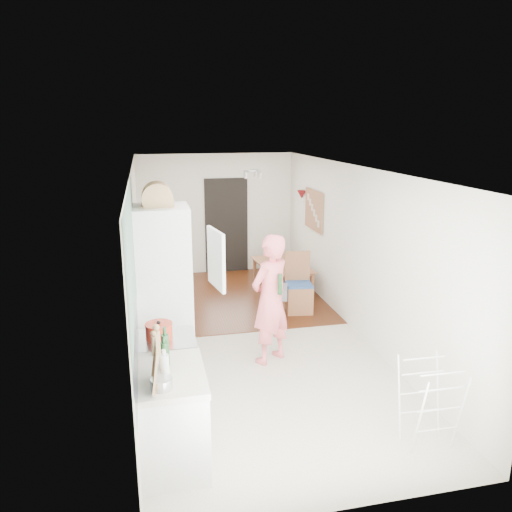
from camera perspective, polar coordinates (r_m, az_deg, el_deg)
name	(u,v)px	position (r m, az deg, el deg)	size (l,w,h in m)	color
room_shell	(252,257)	(7.10, -0.49, -0.11)	(3.20, 7.00, 2.50)	silver
floor	(252,338)	(7.52, -0.47, -9.34)	(3.20, 7.00, 0.01)	beige
wood_floor_overlay	(231,297)	(9.20, -2.89, -4.66)	(3.20, 3.30, 0.01)	#52200B
sage_wall_panel	(132,259)	(4.87, -14.01, -0.33)	(0.02, 3.00, 1.30)	slate
tile_splashback	(136,352)	(4.59, -13.51, -10.59)	(0.02, 1.90, 0.50)	black
doorway_recess	(226,226)	(10.52, -3.40, 3.46)	(0.90, 0.04, 2.00)	black
base_cabinet	(173,420)	(4.94, -9.50, -17.96)	(0.60, 0.90, 0.86)	white
worktop	(170,375)	(4.70, -9.75, -13.25)	(0.62, 0.92, 0.06)	silver
range_cooker	(168,379)	(5.58, -9.97, -13.73)	(0.60, 0.60, 0.88)	white
cooker_top	(166,340)	(5.37, -10.19, -9.42)	(0.60, 0.60, 0.04)	#B5B5B7
fridge_housing	(164,293)	(6.26, -10.43, -4.13)	(0.66, 0.66, 2.15)	white
fridge_door	(216,259)	(5.88, -4.58, -0.33)	(0.56, 0.04, 0.70)	white
fridge_interior	(188,254)	(6.14, -7.75, 0.24)	(0.02, 0.52, 0.66)	white
pinboard	(314,210)	(9.24, 6.67, 5.24)	(0.03, 0.90, 0.70)	tan
pinboard_frame	(313,210)	(9.24, 6.58, 5.24)	(0.01, 0.94, 0.74)	#9E6038
wall_sconce	(302,194)	(9.81, 5.23, 7.03)	(0.18, 0.18, 0.16)	maroon
person	(270,288)	(6.48, 1.64, -3.67)	(0.75, 0.49, 2.05)	#F56C72
dining_table	(283,279)	(9.54, 3.14, -2.62)	(1.24, 0.69, 0.44)	#9E6038
dining_chair	(299,284)	(8.36, 4.95, -3.15)	(0.43, 0.43, 1.01)	#9E6038
stool	(275,308)	(8.15, 2.15, -5.95)	(0.29, 0.29, 0.37)	#9E6038
grey_drape	(275,292)	(8.06, 2.18, -4.11)	(0.40, 0.40, 0.18)	gray
drying_rack	(429,405)	(5.35, 19.18, -15.74)	(0.45, 0.41, 0.88)	white
bread_bin	(157,198)	(6.00, -11.23, 6.57)	(0.38, 0.36, 0.20)	tan
red_casserole	(159,331)	(5.34, -11.03, -8.41)	(0.29, 0.29, 0.17)	red
steel_pan	(162,383)	(4.42, -10.74, -14.12)	(0.19, 0.19, 0.09)	#B5B5B7
held_bottle	(280,284)	(6.35, 2.75, -3.24)	(0.06, 0.06, 0.27)	#1C421F
bottle_a	(166,350)	(4.74, -10.30, -10.55)	(0.07, 0.07, 0.31)	#1C421F
bottle_b	(164,356)	(4.69, -10.42, -11.16)	(0.06, 0.06, 0.26)	#1C421F
bottle_c	(164,366)	(4.58, -10.42, -12.21)	(0.08, 0.08, 0.20)	silver
pepper_mill_front	(154,346)	(4.98, -11.56, -10.00)	(0.05, 0.05, 0.20)	tan
pepper_mill_back	(157,342)	(5.00, -11.27, -9.64)	(0.07, 0.07, 0.24)	tan
chopping_boards	(155,366)	(4.38, -11.49, -12.19)	(0.04, 0.30, 0.40)	tan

